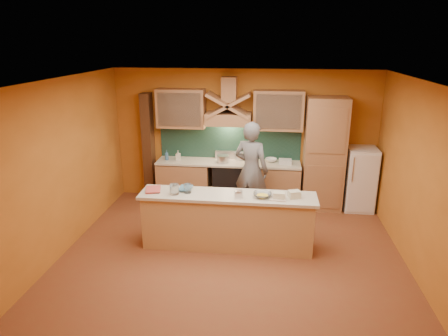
# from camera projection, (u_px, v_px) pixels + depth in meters

# --- Properties ---
(floor) EXTENTS (5.50, 5.00, 0.01)m
(floor) POSITION_uv_depth(u_px,v_px,m) (231.00, 255.00, 6.52)
(floor) COLOR brown
(floor) RESTS_ON ground
(ceiling) EXTENTS (5.50, 5.00, 0.01)m
(ceiling) POSITION_uv_depth(u_px,v_px,m) (233.00, 81.00, 5.66)
(ceiling) COLOR white
(ceiling) RESTS_ON wall_back
(wall_back) EXTENTS (5.50, 0.02, 2.80)m
(wall_back) POSITION_uv_depth(u_px,v_px,m) (244.00, 136.00, 8.45)
(wall_back) COLOR #BC6D24
(wall_back) RESTS_ON floor
(wall_front) EXTENTS (5.50, 0.02, 2.80)m
(wall_front) POSITION_uv_depth(u_px,v_px,m) (205.00, 260.00, 3.73)
(wall_front) COLOR #BC6D24
(wall_front) RESTS_ON floor
(wall_left) EXTENTS (0.02, 5.00, 2.80)m
(wall_left) POSITION_uv_depth(u_px,v_px,m) (62.00, 168.00, 6.40)
(wall_left) COLOR #BC6D24
(wall_left) RESTS_ON floor
(wall_right) EXTENTS (0.02, 5.00, 2.80)m
(wall_right) POSITION_uv_depth(u_px,v_px,m) (421.00, 182.00, 5.77)
(wall_right) COLOR #BC6D24
(wall_right) RESTS_ON floor
(base_cabinet_left) EXTENTS (1.10, 0.60, 0.86)m
(base_cabinet_left) POSITION_uv_depth(u_px,v_px,m) (184.00, 182.00, 8.61)
(base_cabinet_left) COLOR #A8744D
(base_cabinet_left) RESTS_ON floor
(base_cabinet_right) EXTENTS (1.10, 0.60, 0.86)m
(base_cabinet_right) POSITION_uv_depth(u_px,v_px,m) (273.00, 186.00, 8.39)
(base_cabinet_right) COLOR #A8744D
(base_cabinet_right) RESTS_ON floor
(counter_top) EXTENTS (3.00, 0.62, 0.04)m
(counter_top) POSITION_uv_depth(u_px,v_px,m) (228.00, 163.00, 8.35)
(counter_top) COLOR beige
(counter_top) RESTS_ON base_cabinet_left
(stove) EXTENTS (0.60, 0.58, 0.90)m
(stove) POSITION_uv_depth(u_px,v_px,m) (228.00, 183.00, 8.49)
(stove) COLOR black
(stove) RESTS_ON floor
(backsplash) EXTENTS (3.00, 0.03, 0.70)m
(backsplash) POSITION_uv_depth(u_px,v_px,m) (230.00, 143.00, 8.51)
(backsplash) COLOR #17332B
(backsplash) RESTS_ON wall_back
(range_hood) EXTENTS (0.92, 0.50, 0.24)m
(range_hood) POSITION_uv_depth(u_px,v_px,m) (229.00, 119.00, 8.12)
(range_hood) COLOR #A8744D
(range_hood) RESTS_ON wall_back
(hood_chimney) EXTENTS (0.30, 0.30, 0.50)m
(hood_chimney) POSITION_uv_depth(u_px,v_px,m) (229.00, 89.00, 8.03)
(hood_chimney) COLOR #A8744D
(hood_chimney) RESTS_ON wall_back
(upper_cabinet_left) EXTENTS (1.00, 0.35, 0.80)m
(upper_cabinet_left) POSITION_uv_depth(u_px,v_px,m) (181.00, 108.00, 8.25)
(upper_cabinet_left) COLOR #A8744D
(upper_cabinet_left) RESTS_ON wall_back
(upper_cabinet_right) EXTENTS (1.00, 0.35, 0.80)m
(upper_cabinet_right) POSITION_uv_depth(u_px,v_px,m) (278.00, 110.00, 8.02)
(upper_cabinet_right) COLOR #A8744D
(upper_cabinet_right) RESTS_ON wall_back
(pantry_column) EXTENTS (0.80, 0.60, 2.30)m
(pantry_column) POSITION_uv_depth(u_px,v_px,m) (324.00, 154.00, 8.05)
(pantry_column) COLOR #A8744D
(pantry_column) RESTS_ON floor
(fridge) EXTENTS (0.58, 0.60, 1.30)m
(fridge) POSITION_uv_depth(u_px,v_px,m) (360.00, 179.00, 8.12)
(fridge) COLOR white
(fridge) RESTS_ON floor
(trim_column_left) EXTENTS (0.20, 0.30, 2.30)m
(trim_column_left) POSITION_uv_depth(u_px,v_px,m) (149.00, 147.00, 8.62)
(trim_column_left) COLOR #472816
(trim_column_left) RESTS_ON floor
(island_body) EXTENTS (2.80, 0.55, 0.88)m
(island_body) POSITION_uv_depth(u_px,v_px,m) (227.00, 222.00, 6.68)
(island_body) COLOR tan
(island_body) RESTS_ON floor
(island_top) EXTENTS (2.90, 0.62, 0.05)m
(island_top) POSITION_uv_depth(u_px,v_px,m) (228.00, 196.00, 6.53)
(island_top) COLOR beige
(island_top) RESTS_ON island_body
(person) EXTENTS (0.82, 0.69, 1.91)m
(person) POSITION_uv_depth(u_px,v_px,m) (251.00, 170.00, 7.70)
(person) COLOR slate
(person) RESTS_ON floor
(pot_large) EXTENTS (0.28, 0.28, 0.15)m
(pot_large) POSITION_uv_depth(u_px,v_px,m) (223.00, 160.00, 8.28)
(pot_large) COLOR #BBBAC2
(pot_large) RESTS_ON stove
(pot_small) EXTENTS (0.23, 0.23, 0.15)m
(pot_small) POSITION_uv_depth(u_px,v_px,m) (239.00, 157.00, 8.47)
(pot_small) COLOR silver
(pot_small) RESTS_ON stove
(soap_bottle_a) EXTENTS (0.10, 0.10, 0.21)m
(soap_bottle_a) POSITION_uv_depth(u_px,v_px,m) (178.00, 155.00, 8.43)
(soap_bottle_a) COLOR beige
(soap_bottle_a) RESTS_ON counter_top
(soap_bottle_b) EXTENTS (0.10, 0.11, 0.21)m
(soap_bottle_b) POSITION_uv_depth(u_px,v_px,m) (167.00, 155.00, 8.43)
(soap_bottle_b) COLOR #356492
(soap_bottle_b) RESTS_ON counter_top
(bowl_back) EXTENTS (0.26, 0.26, 0.07)m
(bowl_back) POSITION_uv_depth(u_px,v_px,m) (271.00, 160.00, 8.34)
(bowl_back) COLOR silver
(bowl_back) RESTS_ON counter_top
(dish_rack) EXTENTS (0.26, 0.21, 0.09)m
(dish_rack) POSITION_uv_depth(u_px,v_px,m) (285.00, 162.00, 8.19)
(dish_rack) COLOR silver
(dish_rack) RESTS_ON counter_top
(book_lower) EXTENTS (0.32, 0.38, 0.03)m
(book_lower) POSITION_uv_depth(u_px,v_px,m) (146.00, 190.00, 6.67)
(book_lower) COLOR #C34B45
(book_lower) RESTS_ON island_top
(book_upper) EXTENTS (0.21, 0.29, 0.02)m
(book_upper) POSITION_uv_depth(u_px,v_px,m) (179.00, 188.00, 6.72)
(book_upper) COLOR teal
(book_upper) RESTS_ON island_top
(jar_large) EXTENTS (0.19, 0.19, 0.17)m
(jar_large) POSITION_uv_depth(u_px,v_px,m) (174.00, 189.00, 6.51)
(jar_large) COLOR silver
(jar_large) RESTS_ON island_top
(jar_small) EXTENTS (0.14, 0.14, 0.15)m
(jar_small) POSITION_uv_depth(u_px,v_px,m) (188.00, 188.00, 6.57)
(jar_small) COLOR silver
(jar_small) RESTS_ON island_top
(kitchen_scale) EXTENTS (0.12, 0.12, 0.10)m
(kitchen_scale) POSITION_uv_depth(u_px,v_px,m) (239.00, 195.00, 6.38)
(kitchen_scale) COLOR white
(kitchen_scale) RESTS_ON island_top
(mixing_bowl) EXTENTS (0.30, 0.30, 0.07)m
(mixing_bowl) POSITION_uv_depth(u_px,v_px,m) (262.00, 195.00, 6.40)
(mixing_bowl) COLOR white
(mixing_bowl) RESTS_ON island_top
(cloth) EXTENTS (0.26, 0.20, 0.02)m
(cloth) POSITION_uv_depth(u_px,v_px,m) (278.00, 199.00, 6.32)
(cloth) COLOR #C5AFA2
(cloth) RESTS_ON island_top
(grocery_bag_a) EXTENTS (0.21, 0.19, 0.11)m
(grocery_bag_a) POSITION_uv_depth(u_px,v_px,m) (294.00, 194.00, 6.37)
(grocery_bag_a) COLOR beige
(grocery_bag_a) RESTS_ON island_top
(grocery_bag_b) EXTENTS (0.20, 0.16, 0.11)m
(grocery_bag_b) POSITION_uv_depth(u_px,v_px,m) (279.00, 196.00, 6.32)
(grocery_bag_b) COLOR beige
(grocery_bag_b) RESTS_ON island_top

